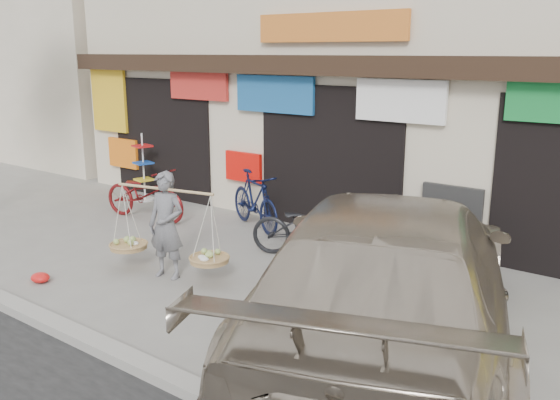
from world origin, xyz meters
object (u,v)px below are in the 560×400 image
Objects in this scene: street_vendor at (167,230)px; bike_2 at (308,227)px; bike_0 at (145,194)px; suv at (389,275)px; bike_1 at (255,200)px; display_rack at (144,174)px.

bike_2 is (1.17, 2.01, -0.24)m from street_vendor.
street_vendor reaches higher than bike_0.
suv is at bearing -152.77° from bike_2.
bike_2 is at bearing -59.95° from suv.
suv reaches higher than bike_2.
suv is at bearing -98.95° from bike_1.
street_vendor is at bearing -132.02° from bike_0.
bike_1 is at bearing -53.66° from suv.
bike_1 is at bearing -3.73° from display_rack.
bike_2 is at bearing 47.76° from street_vendor.
bike_0 is 0.29× the size of suv.
street_vendor is at bearing -143.90° from bike_1.
suv is (4.20, -2.81, 0.35)m from bike_1.
display_rack is at bearing 42.62° from bike_0.
street_vendor is 3.66m from suv.
bike_1 reaches higher than bike_2.
display_rack is (-3.94, 2.95, -0.12)m from street_vendor.
display_rack is at bearing 131.25° from street_vendor.
bike_0 is at bearing -40.38° from display_rack.
bike_0 is 1.07× the size of bike_1.
display_rack is (-7.60, 3.03, -0.29)m from suv.
suv reaches higher than display_rack.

